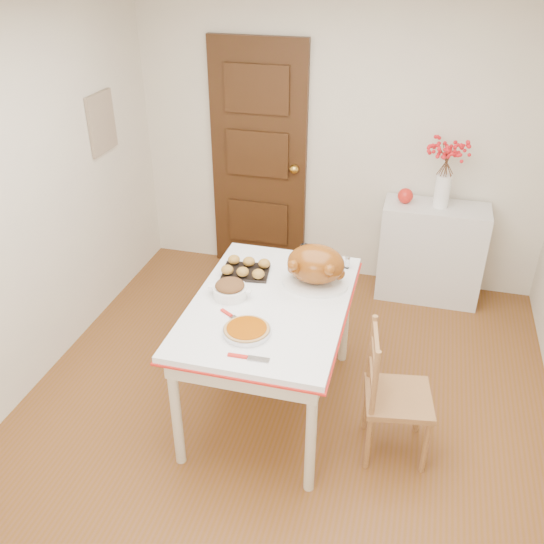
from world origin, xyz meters
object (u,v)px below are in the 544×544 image
(pumpkin_pie, at_px, (247,330))
(kitchen_table, at_px, (270,356))
(sideboard, at_px, (431,252))
(chair_oak, at_px, (399,395))
(turkey_platter, at_px, (316,266))

(pumpkin_pie, bearing_deg, kitchen_table, 83.57)
(sideboard, bearing_deg, pumpkin_pie, -116.07)
(chair_oak, distance_m, turkey_platter, 0.92)
(kitchen_table, height_order, pumpkin_pie, pumpkin_pie)
(chair_oak, height_order, turkey_platter, turkey_platter)
(kitchen_table, distance_m, chair_oak, 0.85)
(sideboard, xyz_separation_m, chair_oak, (-0.13, -1.87, 0.01))
(kitchen_table, relative_size, chair_oak, 1.59)
(chair_oak, xyz_separation_m, pumpkin_pie, (-0.87, -0.16, 0.42))
(chair_oak, relative_size, pumpkin_pie, 3.25)
(sideboard, xyz_separation_m, turkey_platter, (-0.73, -1.42, 0.54))
(sideboard, relative_size, kitchen_table, 0.61)
(sideboard, height_order, kitchen_table, sideboard)
(sideboard, relative_size, turkey_platter, 2.00)
(turkey_platter, distance_m, pumpkin_pie, 0.68)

